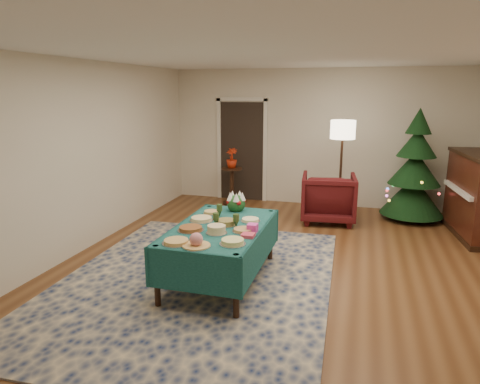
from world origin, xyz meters
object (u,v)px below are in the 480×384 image
(buffet_table, at_px, (220,237))
(armchair, at_px, (328,195))
(potted_plant, at_px, (232,162))
(side_table, at_px, (232,187))
(christmas_tree, at_px, (415,170))
(floor_lamp, at_px, (343,136))
(gift_box, at_px, (252,228))

(buffet_table, distance_m, armchair, 3.05)
(armchair, xyz_separation_m, potted_plant, (-1.98, 0.66, 0.39))
(potted_plant, bearing_deg, buffet_table, -75.10)
(side_table, distance_m, christmas_tree, 3.46)
(floor_lamp, bearing_deg, buffet_table, -111.76)
(buffet_table, distance_m, side_table, 3.64)
(floor_lamp, bearing_deg, armchair, -130.73)
(gift_box, relative_size, floor_lamp, 0.06)
(armchair, relative_size, side_table, 1.25)
(buffet_table, xyz_separation_m, christmas_tree, (2.48, 3.40, 0.33))
(gift_box, distance_m, floor_lamp, 3.35)
(buffet_table, height_order, floor_lamp, floor_lamp)
(buffet_table, height_order, christmas_tree, christmas_tree)
(potted_plant, bearing_deg, floor_lamp, -11.78)
(armchair, distance_m, potted_plant, 2.13)
(floor_lamp, distance_m, christmas_tree, 1.44)
(armchair, bearing_deg, christmas_tree, -164.90)
(buffet_table, distance_m, floor_lamp, 3.43)
(side_table, bearing_deg, armchair, -18.34)
(armchair, bearing_deg, potted_plant, -23.96)
(side_table, bearing_deg, buffet_table, -75.10)
(side_table, distance_m, potted_plant, 0.50)
(gift_box, xyz_separation_m, armchair, (0.63, 2.96, -0.28))
(side_table, bearing_deg, potted_plant, 0.00)
(gift_box, distance_m, christmas_tree, 4.07)
(potted_plant, height_order, christmas_tree, christmas_tree)
(gift_box, distance_m, side_table, 3.88)
(gift_box, xyz_separation_m, potted_plant, (-1.36, 3.62, 0.12))
(christmas_tree, bearing_deg, buffet_table, -126.13)
(gift_box, distance_m, potted_plant, 3.87)
(buffet_table, height_order, potted_plant, potted_plant)
(armchair, distance_m, floor_lamp, 1.07)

